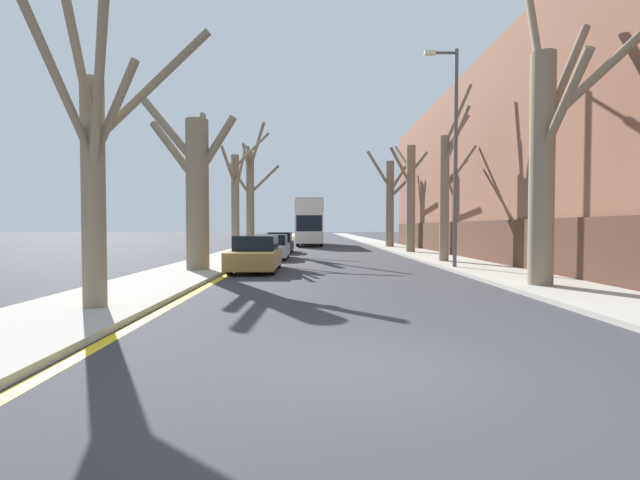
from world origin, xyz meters
TOP-DOWN VIEW (x-y plane):
  - ground_plane at (0.00, 0.00)m, footprint 300.00×300.00m
  - sidewalk_left at (-5.88, 50.00)m, footprint 2.97×120.00m
  - sidewalk_right at (5.88, 50.00)m, footprint 2.97×120.00m
  - building_facade_right at (12.35, 20.19)m, footprint 10.08×32.86m
  - kerb_line_stripe at (-4.21, 50.00)m, footprint 0.24×120.00m
  - street_tree_left_0 at (-5.39, 3.52)m, footprint 2.94×2.42m
  - street_tree_left_1 at (-5.60, 11.56)m, footprint 3.85×3.02m
  - street_tree_left_2 at (-5.35, 18.97)m, footprint 2.16×4.10m
  - street_tree_left_3 at (-5.48, 25.26)m, footprint 3.53×2.49m
  - street_tree_right_0 at (5.54, 6.92)m, footprint 2.10×3.67m
  - street_tree_right_1 at (5.46, 15.55)m, footprint 2.22×3.12m
  - street_tree_right_2 at (5.45, 23.41)m, footprint 2.91×3.61m
  - street_tree_right_3 at (5.48, 31.06)m, footprint 3.91×2.80m
  - double_decker_bus at (-1.40, 36.26)m, footprint 2.47×10.12m
  - parked_car_0 at (-3.34, 12.04)m, footprint 1.81×4.25m
  - parked_car_1 at (-3.34, 18.59)m, footprint 1.81×4.08m
  - parked_car_2 at (-3.34, 24.38)m, footprint 1.72×4.39m
  - lamp_post at (4.75, 12.49)m, footprint 1.40×0.20m

SIDE VIEW (x-z plane):
  - ground_plane at x=0.00m, z-range 0.00..0.00m
  - kerb_line_stripe at x=-4.21m, z-range 0.00..0.01m
  - sidewalk_left at x=-5.88m, z-range 0.00..0.12m
  - sidewalk_right at x=5.88m, z-range 0.00..0.12m
  - parked_car_1 at x=-3.34m, z-range -0.04..1.32m
  - parked_car_2 at x=-3.34m, z-range -0.04..1.37m
  - parked_car_0 at x=-3.34m, z-range -0.04..1.38m
  - double_decker_bus at x=-1.40m, z-range 0.29..4.59m
  - street_tree_left_0 at x=-5.39m, z-range -0.16..6.16m
  - street_tree_left_1 at x=-5.60m, z-range 0.00..6.83m
  - street_tree_left_2 at x=-5.35m, z-range -0.31..7.20m
  - street_tree_right_1 at x=5.46m, z-range -0.56..7.82m
  - street_tree_right_0 at x=5.54m, z-range -0.65..8.35m
  - street_tree_right_2 at x=5.45m, z-range 0.09..7.70m
  - street_tree_right_3 at x=5.48m, z-range -0.11..8.07m
  - street_tree_left_3 at x=-5.48m, z-range -0.33..8.39m
  - lamp_post at x=4.75m, z-range 0.47..9.51m
  - building_facade_right at x=12.35m, z-range -0.01..10.34m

